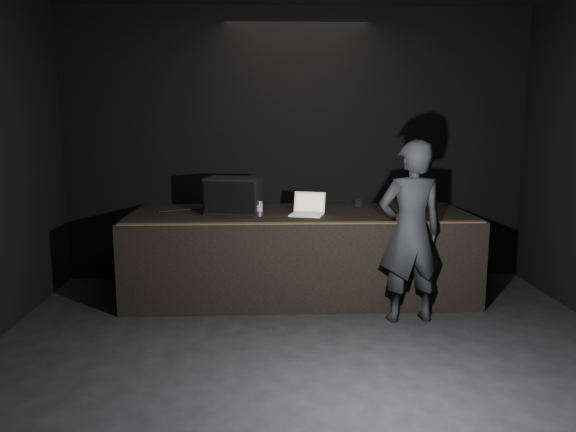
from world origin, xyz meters
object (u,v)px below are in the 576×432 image
at_px(laptop, 308,209).
at_px(person, 411,232).
at_px(stage_riser, 299,254).
at_px(beer_can, 259,208).
at_px(stage_monitor, 234,195).

distance_m(laptop, person, 1.29).
xyz_separation_m(stage_riser, beer_can, (-0.47, -0.22, 0.59)).
distance_m(stage_riser, beer_can, 0.78).
bearing_deg(stage_riser, stage_monitor, 178.51).
height_order(stage_riser, person, person).
bearing_deg(stage_monitor, beer_can, -26.65).
height_order(stage_riser, laptop, laptop).
bearing_deg(stage_riser, person, -41.03).
bearing_deg(beer_can, laptop, 6.74).
relative_size(laptop, beer_can, 2.55).
bearing_deg(beer_can, stage_monitor, 141.54).
height_order(laptop, beer_can, laptop).
relative_size(stage_riser, person, 2.11).
bearing_deg(laptop, stage_monitor, -174.39).
distance_m(stage_riser, laptop, 0.59).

